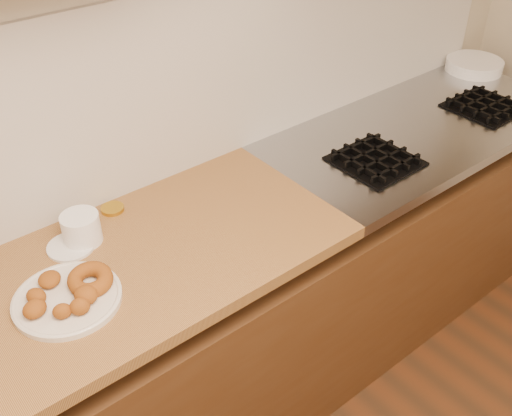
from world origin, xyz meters
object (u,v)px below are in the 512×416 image
object	(u,v)px
plate_stack	(474,65)
plastic_tub	(81,229)
ring_donut	(90,279)
donut_plate	(68,299)

from	to	relation	value
plate_stack	plastic_tub	bearing A→B (deg)	-179.55
ring_donut	plastic_tub	xyz separation A→B (m)	(0.07, 0.20, 0.01)
plastic_tub	donut_plate	bearing A→B (deg)	-125.34
donut_plate	plastic_tub	distance (m)	0.25
ring_donut	plate_stack	distance (m)	1.99
ring_donut	plastic_tub	size ratio (longest dim) A/B	1.08
plastic_tub	plate_stack	bearing A→B (deg)	0.45
ring_donut	plate_stack	size ratio (longest dim) A/B	0.47
plastic_tub	plate_stack	world-z (taller)	plastic_tub
donut_plate	ring_donut	world-z (taller)	ring_donut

